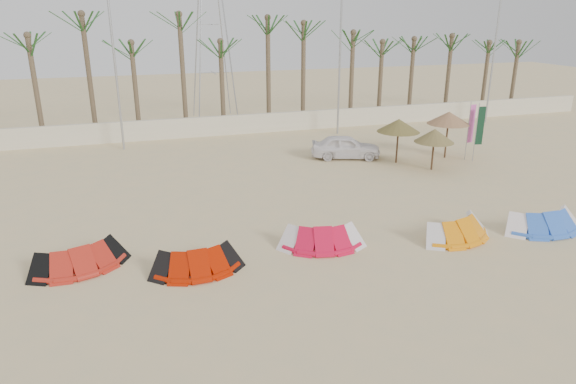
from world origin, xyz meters
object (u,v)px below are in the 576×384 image
object	(u,v)px
parasol_left	(399,125)
kite_red_mid	(196,257)
parasol_right	(449,118)
car	(346,147)
kite_red_right	(319,234)
kite_orange	(454,226)
kite_blue	(540,218)
parasol_mid	(435,136)
kite_red_left	(80,254)

from	to	relation	value
parasol_left	kite_red_mid	bearing A→B (deg)	-143.39
parasol_right	car	xyz separation A→B (m)	(-5.47, 1.61, -1.62)
kite_red_right	kite_orange	distance (m)	5.09
kite_blue	parasol_mid	bearing A→B (deg)	87.21
kite_red_right	parasol_mid	bearing A→B (deg)	37.38
kite_red_right	car	distance (m)	11.74
kite_red_right	parasol_left	xyz separation A→B (m)	(7.86, 8.62, 1.67)
kite_red_right	kite_blue	xyz separation A→B (m)	(8.59, -1.18, 0.00)
kite_orange	kite_red_mid	bearing A→B (deg)	178.03
kite_red_left	parasol_mid	world-z (taller)	parasol_mid
kite_red_mid	parasol_left	distance (m)	15.41
kite_red_left	parasol_left	world-z (taller)	parasol_left
kite_orange	parasol_left	size ratio (longest dim) A/B	1.32
parasol_mid	parasol_right	distance (m)	2.80
kite_red_left	parasol_mid	bearing A→B (deg)	19.50
kite_red_left	parasol_right	xyz separation A→B (m)	(19.04, 7.87, 1.87)
kite_blue	kite_red_left	bearing A→B (deg)	173.03
kite_red_left	kite_orange	size ratio (longest dim) A/B	1.05
parasol_mid	car	world-z (taller)	parasol_mid
kite_red_mid	parasol_mid	world-z (taller)	parasol_mid
kite_red_mid	parasol_mid	size ratio (longest dim) A/B	1.35
parasol_mid	kite_orange	bearing A→B (deg)	-117.23
kite_red_mid	parasol_mid	bearing A→B (deg)	28.81
kite_orange	parasol_left	world-z (taller)	parasol_left
kite_blue	car	size ratio (longest dim) A/B	0.83
parasol_left	kite_red_left	bearing A→B (deg)	-153.90
kite_red_right	parasol_left	bearing A→B (deg)	47.64
kite_red_mid	kite_blue	world-z (taller)	same
car	kite_red_mid	bearing A→B (deg)	155.99
car	kite_blue	bearing A→B (deg)	-146.60
kite_orange	kite_blue	size ratio (longest dim) A/B	0.99
parasol_left	parasol_right	world-z (taller)	parasol_right
parasol_mid	parasol_right	xyz separation A→B (m)	(2.05, 1.86, 0.45)
parasol_left	parasol_mid	distance (m)	2.10
kite_red_left	parasol_mid	xyz separation A→B (m)	(16.99, 6.02, 1.42)
parasol_mid	kite_blue	bearing A→B (deg)	-92.79
parasol_right	car	bearing A→B (deg)	163.57
kite_red_right	parasol_left	distance (m)	11.78
kite_red_mid	kite_red_right	distance (m)	4.47
parasol_left	parasol_right	bearing A→B (deg)	1.81
kite_red_right	parasol_left	size ratio (longest dim) A/B	1.31
kite_red_left	car	distance (m)	16.55
parasol_right	kite_red_left	bearing A→B (deg)	-157.53
kite_red_right	parasol_right	world-z (taller)	parasol_right
kite_orange	parasol_mid	size ratio (longest dim) A/B	1.47
car	parasol_left	bearing A→B (deg)	-108.07
kite_red_right	kite_blue	distance (m)	8.67
kite_orange	parasol_right	world-z (taller)	parasol_right
kite_red_right	parasol_mid	xyz separation A→B (m)	(8.98, 6.86, 1.42)
kite_red_right	kite_blue	world-z (taller)	same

